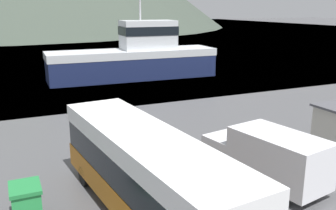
{
  "coord_description": "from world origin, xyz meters",
  "views": [
    {
      "loc": [
        -5.3,
        -4.72,
        7.54
      ],
      "look_at": [
        3.25,
        14.41,
        2.0
      ],
      "focal_mm": 40.0,
      "sensor_mm": 36.0,
      "label": 1
    }
  ],
  "objects": [
    {
      "name": "tour_bus",
      "position": [
        -1.04,
        6.76,
        1.84
      ],
      "size": [
        3.61,
        10.89,
        3.27
      ],
      "rotation": [
        0.0,
        0.0,
        0.11
      ],
      "color": "#B26614",
      "rests_on": "ground"
    },
    {
      "name": "delivery_van",
      "position": [
        4.89,
        7.39,
        1.25
      ],
      "size": [
        3.18,
        6.17,
        2.36
      ],
      "rotation": [
        0.0,
        0.0,
        0.18
      ],
      "color": "silver",
      "rests_on": "ground"
    },
    {
      "name": "fishing_boat",
      "position": [
        7.87,
        33.24,
        2.32
      ],
      "size": [
        18.08,
        5.04,
        12.09
      ],
      "rotation": [
        0.0,
        0.0,
        1.54
      ],
      "color": "#19234C",
      "rests_on": "water_surface"
    },
    {
      "name": "storage_bin",
      "position": [
        -5.02,
        8.33,
        0.72
      ],
      "size": [
        1.07,
        1.32,
        1.41
      ],
      "color": "green",
      "rests_on": "ground"
    },
    {
      "name": "water_surface",
      "position": [
        0.0,
        142.07,
        0.0
      ],
      "size": [
        240.0,
        240.0,
        0.0
      ],
      "primitive_type": "plane",
      "color": "#475B6B",
      "rests_on": "ground"
    }
  ]
}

